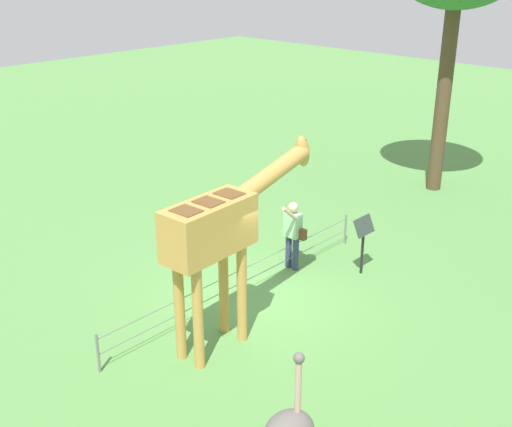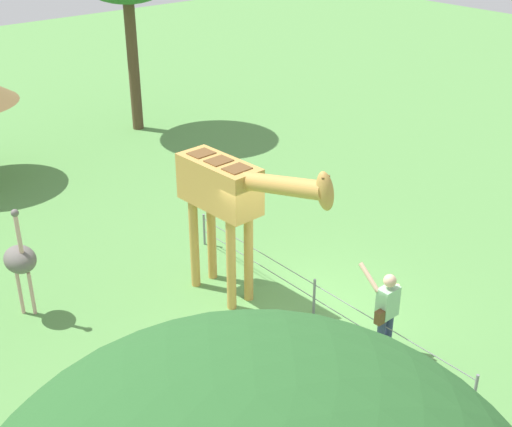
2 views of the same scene
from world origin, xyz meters
TOP-DOWN VIEW (x-y plane):
  - ground_plane at (0.00, 0.00)m, footprint 60.00×60.00m
  - giraffe at (-1.42, -0.69)m, footprint 3.65×0.79m
  - visitor at (1.62, 0.26)m, footprint 0.67×0.58m
  - info_sign at (2.49, -0.99)m, footprint 0.56×0.21m
  - wire_fence at (0.00, 0.17)m, footprint 7.05×0.05m

SIDE VIEW (x-z plane):
  - ground_plane at x=0.00m, z-range 0.00..0.00m
  - wire_fence at x=0.00m, z-range 0.03..0.78m
  - visitor at x=1.62m, z-range 0.07..1.73m
  - info_sign at x=2.49m, z-range 0.29..1.61m
  - giraffe at x=-1.42m, z-range 0.52..3.93m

